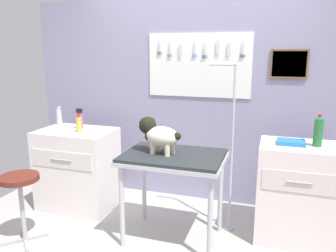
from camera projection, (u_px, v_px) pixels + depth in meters
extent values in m
cube|color=#8C88AA|center=(196.00, 102.00, 3.79)|extent=(4.00, 0.06, 2.30)
cube|color=white|center=(199.00, 65.00, 3.66)|extent=(1.15, 0.02, 0.69)
cylinder|color=gray|center=(159.00, 40.00, 3.72)|extent=(0.01, 0.02, 0.01)
cube|color=silver|center=(159.00, 46.00, 3.73)|extent=(0.01, 0.00, 0.11)
cube|color=silver|center=(160.00, 46.00, 3.73)|extent=(0.01, 0.00, 0.11)
torus|color=#2A2729|center=(158.00, 53.00, 3.75)|extent=(0.03, 0.01, 0.03)
torus|color=#2A2729|center=(160.00, 53.00, 3.74)|extent=(0.03, 0.01, 0.03)
cylinder|color=gray|center=(170.00, 42.00, 3.69)|extent=(0.01, 0.02, 0.01)
cube|color=silver|center=(169.00, 49.00, 3.70)|extent=(0.01, 0.00, 0.11)
cube|color=silver|center=(170.00, 49.00, 3.70)|extent=(0.01, 0.00, 0.11)
torus|color=#5B4289|center=(168.00, 56.00, 3.72)|extent=(0.03, 0.01, 0.03)
torus|color=#5B4289|center=(171.00, 56.00, 3.71)|extent=(0.03, 0.01, 0.03)
cylinder|color=gray|center=(180.00, 44.00, 3.66)|extent=(0.01, 0.02, 0.01)
cube|color=silver|center=(180.00, 51.00, 3.67)|extent=(0.03, 0.01, 0.13)
cylinder|color=gray|center=(195.00, 42.00, 3.61)|extent=(0.01, 0.02, 0.01)
cube|color=silver|center=(194.00, 49.00, 3.61)|extent=(0.01, 0.00, 0.11)
cube|color=silver|center=(195.00, 49.00, 3.61)|extent=(0.01, 0.00, 0.11)
torus|color=blue|center=(193.00, 56.00, 3.63)|extent=(0.03, 0.01, 0.03)
torus|color=blue|center=(195.00, 56.00, 3.62)|extent=(0.03, 0.01, 0.03)
cylinder|color=gray|center=(205.00, 43.00, 3.58)|extent=(0.01, 0.02, 0.01)
cube|color=silver|center=(204.00, 50.00, 3.58)|extent=(0.01, 0.00, 0.11)
cube|color=silver|center=(205.00, 50.00, 3.58)|extent=(0.01, 0.00, 0.11)
torus|color=black|center=(203.00, 57.00, 3.60)|extent=(0.03, 0.01, 0.03)
torus|color=black|center=(206.00, 57.00, 3.59)|extent=(0.03, 0.01, 0.03)
cylinder|color=gray|center=(218.00, 40.00, 3.53)|extent=(0.01, 0.02, 0.01)
cube|color=silver|center=(218.00, 48.00, 3.53)|extent=(0.03, 0.01, 0.13)
cylinder|color=gray|center=(229.00, 42.00, 3.50)|extent=(0.01, 0.02, 0.01)
cube|color=silver|center=(229.00, 49.00, 3.50)|extent=(0.03, 0.01, 0.13)
cylinder|color=gray|center=(243.00, 42.00, 3.45)|extent=(0.01, 0.02, 0.01)
cube|color=silver|center=(242.00, 49.00, 3.46)|extent=(0.01, 0.00, 0.11)
cube|color=silver|center=(243.00, 49.00, 3.46)|extent=(0.01, 0.00, 0.11)
torus|color=black|center=(241.00, 56.00, 3.48)|extent=(0.03, 0.01, 0.03)
torus|color=black|center=(244.00, 56.00, 3.47)|extent=(0.03, 0.01, 0.03)
cube|color=brown|center=(289.00, 64.00, 3.36)|extent=(0.36, 0.02, 0.29)
cube|color=#A38448|center=(289.00, 64.00, 3.36)|extent=(0.33, 0.01, 0.26)
cylinder|color=#B7B7BC|center=(122.00, 207.00, 2.93)|extent=(0.04, 0.04, 0.76)
cylinder|color=#B7B7BC|center=(210.00, 220.00, 2.69)|extent=(0.04, 0.04, 0.76)
cylinder|color=#B7B7BC|center=(144.00, 185.00, 3.41)|extent=(0.04, 0.04, 0.76)
cylinder|color=#B7B7BC|center=(220.00, 194.00, 3.18)|extent=(0.04, 0.04, 0.76)
cube|color=#B7B7BC|center=(173.00, 159.00, 2.97)|extent=(0.91, 0.64, 0.03)
cube|color=#282D2F|center=(173.00, 155.00, 2.96)|extent=(0.88, 0.62, 0.03)
cylinder|color=#B7B7BC|center=(229.00, 227.00, 3.31)|extent=(0.11, 0.11, 0.01)
cylinder|color=#B7B7BC|center=(232.00, 150.00, 3.14)|extent=(0.02, 0.02, 1.61)
cylinder|color=#B7B7BC|center=(222.00, 65.00, 3.00)|extent=(0.24, 0.02, 0.02)
cylinder|color=beige|center=(153.00, 148.00, 2.95)|extent=(0.05, 0.05, 0.11)
cylinder|color=beige|center=(158.00, 145.00, 3.03)|extent=(0.05, 0.05, 0.11)
cylinder|color=beige|center=(167.00, 150.00, 2.88)|extent=(0.05, 0.05, 0.11)
cylinder|color=beige|center=(173.00, 148.00, 2.96)|extent=(0.05, 0.05, 0.11)
ellipsoid|color=beige|center=(162.00, 137.00, 2.94)|extent=(0.35, 0.26, 0.18)
ellipsoid|color=black|center=(151.00, 136.00, 2.99)|extent=(0.14, 0.16, 0.10)
sphere|color=black|center=(148.00, 125.00, 2.99)|extent=(0.16, 0.16, 0.16)
ellipsoid|color=beige|center=(141.00, 126.00, 3.03)|extent=(0.08, 0.07, 0.05)
sphere|color=black|center=(138.00, 126.00, 3.04)|extent=(0.02, 0.02, 0.02)
ellipsoid|color=black|center=(145.00, 126.00, 2.92)|extent=(0.05, 0.04, 0.09)
ellipsoid|color=black|center=(153.00, 123.00, 3.04)|extent=(0.05, 0.04, 0.09)
sphere|color=black|center=(177.00, 136.00, 2.86)|extent=(0.07, 0.07, 0.07)
cube|color=silver|center=(78.00, 169.00, 3.70)|extent=(0.80, 0.56, 0.88)
cube|color=silver|center=(61.00, 160.00, 3.39)|extent=(0.70, 0.01, 0.18)
cylinder|color=#99999E|center=(61.00, 160.00, 3.39)|extent=(0.24, 0.02, 0.02)
cube|color=silver|center=(296.00, 192.00, 3.05)|extent=(0.68, 0.52, 0.91)
cube|color=beige|center=(299.00, 183.00, 2.76)|extent=(0.60, 0.01, 0.18)
cylinder|color=#99999E|center=(299.00, 183.00, 2.76)|extent=(0.20, 0.02, 0.02)
cylinder|color=#9E9EA3|center=(23.00, 211.00, 3.02)|extent=(0.04, 0.04, 0.59)
cube|color=#9E9EA3|center=(37.00, 237.00, 3.13)|extent=(0.17, 0.17, 0.02)
cube|color=#9E9EA3|center=(25.00, 234.00, 3.18)|extent=(0.17, 0.17, 0.02)
cube|color=#9E9EA3|center=(13.00, 242.00, 3.04)|extent=(0.17, 0.17, 0.02)
cube|color=#9E9EA3|center=(26.00, 245.00, 3.00)|extent=(0.17, 0.17, 0.02)
cylinder|color=#5F251A|center=(19.00, 178.00, 2.95)|extent=(0.34, 0.34, 0.04)
cylinder|color=gold|center=(79.00, 125.00, 3.49)|extent=(0.05, 0.05, 0.16)
cylinder|color=red|center=(78.00, 116.00, 3.47)|extent=(0.02, 0.02, 0.03)
cube|color=red|center=(79.00, 114.00, 3.46)|extent=(0.03, 0.01, 0.01)
cylinder|color=#CC576F|center=(80.00, 122.00, 3.64)|extent=(0.07, 0.07, 0.16)
cylinder|color=#CC576F|center=(79.00, 114.00, 3.62)|extent=(0.03, 0.03, 0.02)
cube|color=black|center=(79.00, 111.00, 3.61)|extent=(0.06, 0.04, 0.04)
cylinder|color=#B0BABE|center=(59.00, 117.00, 3.87)|extent=(0.06, 0.06, 0.17)
cylinder|color=silver|center=(58.00, 109.00, 3.85)|extent=(0.03, 0.03, 0.03)
cube|color=silver|center=(59.00, 107.00, 3.84)|extent=(0.04, 0.01, 0.01)
cylinder|color=#276D38|center=(318.00, 133.00, 2.89)|extent=(0.08, 0.08, 0.24)
cone|color=#276D38|center=(320.00, 118.00, 2.86)|extent=(0.08, 0.08, 0.02)
cylinder|color=red|center=(320.00, 115.00, 2.85)|extent=(0.03, 0.03, 0.02)
cube|color=#2674BC|center=(291.00, 142.00, 2.97)|extent=(0.24, 0.18, 0.04)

